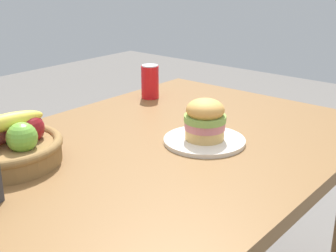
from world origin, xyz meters
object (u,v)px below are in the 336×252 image
object	(u,v)px
sandwich	(205,119)
soda_can	(150,82)
fruit_basket	(7,146)
plate	(204,141)

from	to	relation	value
sandwich	soda_can	world-z (taller)	sandwich
sandwich	soda_can	bearing A→B (deg)	60.33
sandwich	soda_can	xyz separation A→B (m)	(0.24, 0.43, -0.01)
fruit_basket	sandwich	bearing A→B (deg)	-35.13
sandwich	soda_can	distance (m)	0.49
soda_can	fruit_basket	bearing A→B (deg)	-169.91
plate	fruit_basket	world-z (taller)	fruit_basket
plate	sandwich	bearing A→B (deg)	153.43
sandwich	fruit_basket	bearing A→B (deg)	144.87
soda_can	fruit_basket	xyz separation A→B (m)	(-0.68, -0.12, -0.02)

